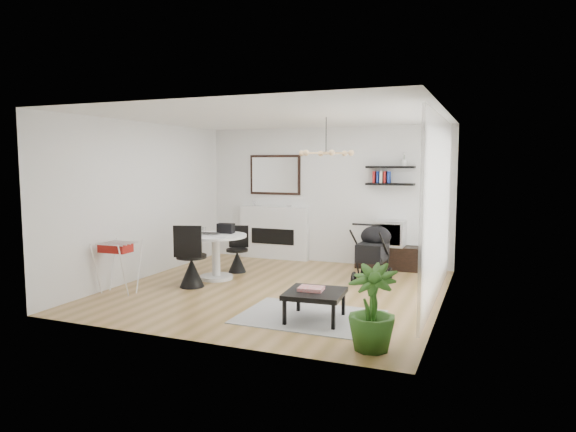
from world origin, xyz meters
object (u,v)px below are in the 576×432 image
at_px(fireplace, 274,226).
at_px(tv_console, 388,257).
at_px(crt_tv, 390,233).
at_px(coffee_table, 315,294).
at_px(drying_rack, 118,266).
at_px(potted_plant, 372,308).
at_px(stroller, 373,255).
at_px(dining_table, 216,250).

distance_m(fireplace, tv_console, 2.46).
relative_size(fireplace, crt_tv, 3.90).
height_order(fireplace, coffee_table, fireplace).
relative_size(fireplace, drying_rack, 2.70).
bearing_deg(tv_console, potted_plant, -81.27).
bearing_deg(coffee_table, potted_plant, -39.83).
xyz_separation_m(fireplace, tv_console, (2.41, -0.14, -0.46)).
relative_size(tv_console, drying_rack, 1.47).
bearing_deg(crt_tv, coffee_table, -94.39).
distance_m(drying_rack, potted_plant, 4.25).
bearing_deg(tv_console, stroller, -91.80).
distance_m(fireplace, crt_tv, 2.44).
xyz_separation_m(coffee_table, potted_plant, (0.90, -0.75, 0.13)).
height_order(crt_tv, drying_rack, crt_tv).
height_order(tv_console, dining_table, dining_table).
bearing_deg(fireplace, potted_plant, -55.35).
relative_size(drying_rack, stroller, 0.76).
bearing_deg(stroller, potted_plant, -75.50).
bearing_deg(dining_table, stroller, 19.00).
distance_m(dining_table, potted_plant, 3.99).
height_order(stroller, coffee_table, stroller).
xyz_separation_m(fireplace, crt_tv, (2.44, -0.14, -0.00)).
distance_m(crt_tv, drying_rack, 4.89).
xyz_separation_m(tv_console, potted_plant, (0.66, -4.30, 0.24)).
relative_size(crt_tv, potted_plant, 0.60).
distance_m(tv_console, crt_tv, 0.46).
bearing_deg(drying_rack, crt_tv, 42.05).
bearing_deg(fireplace, tv_console, -3.31).
relative_size(dining_table, coffee_table, 1.37).
height_order(drying_rack, stroller, stroller).
relative_size(coffee_table, potted_plant, 0.83).
bearing_deg(potted_plant, crt_tv, 98.32).
xyz_separation_m(tv_console, crt_tv, (0.03, -0.00, 0.46)).
height_order(drying_rack, potted_plant, potted_plant).
height_order(dining_table, coffee_table, dining_table).
relative_size(tv_console, crt_tv, 2.13).
bearing_deg(crt_tv, tv_console, 174.14).
bearing_deg(potted_plant, fireplace, 124.65).
height_order(crt_tv, potted_plant, potted_plant).
xyz_separation_m(crt_tv, potted_plant, (0.63, -4.29, -0.22)).
xyz_separation_m(tv_console, coffee_table, (-0.24, -3.55, 0.12)).
distance_m(crt_tv, stroller, 1.12).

